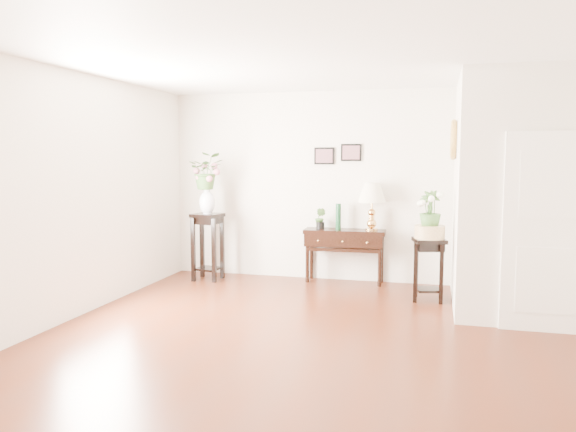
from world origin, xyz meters
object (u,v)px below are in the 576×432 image
(table_lamp, at_px, (372,206))
(console_table, at_px, (344,256))
(plant_stand_a, at_px, (208,247))
(plant_stand_b, at_px, (429,269))

(table_lamp, bearing_deg, console_table, 180.00)
(console_table, relative_size, plant_stand_a, 1.18)
(table_lamp, bearing_deg, plant_stand_b, -42.57)
(console_table, height_order, plant_stand_a, plant_stand_a)
(table_lamp, distance_m, plant_stand_b, 1.33)
(plant_stand_a, relative_size, plant_stand_b, 1.24)
(plant_stand_a, height_order, plant_stand_b, plant_stand_a)
(plant_stand_b, bearing_deg, console_table, 148.06)
(table_lamp, bearing_deg, plant_stand_a, -171.95)
(console_table, relative_size, plant_stand_b, 1.46)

